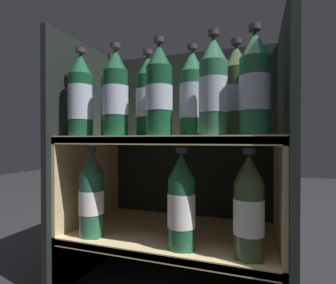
{
  "coord_description": "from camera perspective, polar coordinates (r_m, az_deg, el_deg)",
  "views": [
    {
      "loc": [
        0.26,
        -0.62,
        0.47
      ],
      "look_at": [
        0.0,
        0.13,
        0.47
      ],
      "focal_mm": 28.0,
      "sensor_mm": 36.0,
      "label": 1
    }
  ],
  "objects": [
    {
      "name": "bottle_upper_front_4",
      "position": [
        0.69,
        18.32,
        11.41
      ],
      "size": [
        0.08,
        0.08,
        0.27
      ],
      "color": "#1E5638",
      "rests_on": "shelf_upper"
    },
    {
      "name": "bottle_upper_front_2",
      "position": [
        0.74,
        -2.16,
        10.79
      ],
      "size": [
        0.08,
        0.08,
        0.27
      ],
      "color": "#144228",
      "rests_on": "shelf_upper"
    },
    {
      "name": "shelf_lower",
      "position": [
        0.9,
        0.99,
        -20.69
      ],
      "size": [
        0.65,
        0.37,
        0.18
      ],
      "color": "#DBBC84",
      "rests_on": "ground_plane"
    },
    {
      "name": "bottle_lower_front_2",
      "position": [
        0.7,
        17.15,
        -13.88
      ],
      "size": [
        0.08,
        0.08,
        0.27
      ],
      "color": "#384C28",
      "rests_on": "shelf_lower"
    },
    {
      "name": "fridge_side_right",
      "position": [
        0.81,
        24.21,
        -4.3
      ],
      "size": [
        0.02,
        0.41,
        0.81
      ],
      "primitive_type": "cube",
      "color": "black",
      "rests_on": "ground_plane"
    },
    {
      "name": "bottle_upper_front_1",
      "position": [
        0.79,
        -11.36,
        9.97
      ],
      "size": [
        0.08,
        0.08,
        0.27
      ],
      "color": "#144228",
      "rests_on": "shelf_upper"
    },
    {
      "name": "bottle_upper_back_3",
      "position": [
        0.77,
        14.59,
        10.28
      ],
      "size": [
        0.08,
        0.08,
        0.27
      ],
      "color": "#384C28",
      "rests_on": "shelf_upper"
    },
    {
      "name": "bottle_upper_back_0",
      "position": [
        0.9,
        -12.06,
        8.85
      ],
      "size": [
        0.08,
        0.08,
        0.27
      ],
      "color": "#384C28",
      "rests_on": "shelf_upper"
    },
    {
      "name": "bottle_upper_back_2",
      "position": [
        0.79,
        5.28,
        9.94
      ],
      "size": [
        0.08,
        0.08,
        0.27
      ],
      "color": "#1E5638",
      "rests_on": "shelf_upper"
    },
    {
      "name": "bottle_upper_back_1",
      "position": [
        0.84,
        -4.42,
        9.48
      ],
      "size": [
        0.08,
        0.08,
        0.27
      ],
      "color": "#144228",
      "rests_on": "shelf_upper"
    },
    {
      "name": "fridge_back_wall",
      "position": [
        1.04,
        4.53,
        -3.21
      ],
      "size": [
        0.69,
        0.02,
        0.81
      ],
      "primitive_type": "cube",
      "color": "black",
      "rests_on": "ground_plane"
    },
    {
      "name": "bottle_upper_front_0",
      "position": [
        0.86,
        -18.49,
        9.14
      ],
      "size": [
        0.08,
        0.08,
        0.27
      ],
      "color": "#144228",
      "rests_on": "shelf_upper"
    },
    {
      "name": "shelf_upper",
      "position": [
        0.85,
        1.07,
        -7.18
      ],
      "size": [
        0.65,
        0.37,
        0.49
      ],
      "color": "#DBBC84",
      "rests_on": "ground_plane"
    },
    {
      "name": "bottle_lower_front_0",
      "position": [
        0.85,
        -16.33,
        -11.24
      ],
      "size": [
        0.08,
        0.08,
        0.27
      ],
      "color": "#285B42",
      "rests_on": "shelf_lower"
    },
    {
      "name": "fridge_side_left",
      "position": [
        1.0,
        -17.22,
        -3.36
      ],
      "size": [
        0.02,
        0.41,
        0.81
      ],
      "primitive_type": "cube",
      "color": "black",
      "rests_on": "ground_plane"
    },
    {
      "name": "bottle_lower_front_1",
      "position": [
        0.72,
        2.92,
        -13.33
      ],
      "size": [
        0.08,
        0.08,
        0.27
      ],
      "color": "#1E5638",
      "rests_on": "shelf_lower"
    },
    {
      "name": "bottle_upper_front_3",
      "position": [
        0.7,
        9.83,
        11.28
      ],
      "size": [
        0.08,
        0.08,
        0.27
      ],
      "color": "#285B42",
      "rests_on": "shelf_upper"
    }
  ]
}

